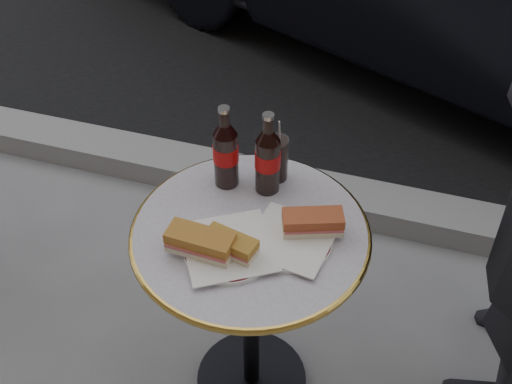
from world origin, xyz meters
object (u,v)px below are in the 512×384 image
(plate_left, at_px, (229,249))
(bistro_table, at_px, (251,316))
(cola_glass, at_px, (277,159))
(plate_right, at_px, (291,241))
(cola_bottle_left, at_px, (225,147))
(cola_bottle_right, at_px, (268,153))

(plate_left, bearing_deg, bistro_table, 70.50)
(cola_glass, bearing_deg, plate_right, -65.70)
(bistro_table, xyz_separation_m, cola_bottle_left, (-0.12, 0.16, 0.49))
(plate_right, bearing_deg, bistro_table, 173.85)
(plate_right, height_order, cola_bottle_left, cola_bottle_left)
(plate_left, xyz_separation_m, cola_glass, (0.04, 0.30, 0.06))
(plate_left, distance_m, cola_bottle_left, 0.28)
(bistro_table, distance_m, cola_glass, 0.48)
(plate_left, height_order, cola_bottle_right, cola_bottle_right)
(cola_bottle_left, bearing_deg, bistro_table, -53.09)
(bistro_table, height_order, cola_glass, cola_glass)
(plate_left, relative_size, plate_right, 1.09)
(plate_left, bearing_deg, cola_glass, 82.94)
(plate_right, height_order, cola_bottle_right, cola_bottle_right)
(plate_left, xyz_separation_m, cola_bottle_left, (-0.09, 0.24, 0.12))
(cola_bottle_left, relative_size, cola_bottle_right, 1.01)
(bistro_table, xyz_separation_m, cola_bottle_right, (-0.00, 0.16, 0.49))
(plate_right, bearing_deg, cola_bottle_right, 122.89)
(plate_left, distance_m, cola_glass, 0.31)
(bistro_table, bearing_deg, cola_glass, 88.00)
(plate_left, bearing_deg, plate_right, 27.04)
(plate_right, bearing_deg, plate_left, -152.96)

